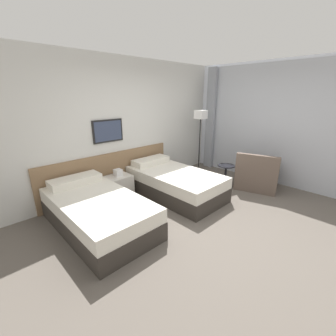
{
  "coord_description": "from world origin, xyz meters",
  "views": [
    {
      "loc": [
        -2.77,
        -1.86,
        1.99
      ],
      "look_at": [
        0.06,
        1.04,
        0.65
      ],
      "focal_mm": 24.0,
      "sensor_mm": 36.0,
      "label": 1
    }
  ],
  "objects_px": {
    "side_table": "(226,172)",
    "armchair": "(257,175)",
    "bed_near_window": "(174,183)",
    "nightstand": "(119,185)",
    "floor_lamp": "(201,121)",
    "bed_near_door": "(98,211)"
  },
  "relations": [
    {
      "from": "floor_lamp",
      "to": "bed_near_window",
      "type": "bearing_deg",
      "value": -161.21
    },
    {
      "from": "floor_lamp",
      "to": "armchair",
      "type": "height_order",
      "value": "floor_lamp"
    },
    {
      "from": "armchair",
      "to": "side_table",
      "type": "bearing_deg",
      "value": 24.22
    },
    {
      "from": "floor_lamp",
      "to": "armchair",
      "type": "relative_size",
      "value": 1.57
    },
    {
      "from": "floor_lamp",
      "to": "armchair",
      "type": "xyz_separation_m",
      "value": [
        0.16,
        -1.5,
        -1.07
      ]
    },
    {
      "from": "nightstand",
      "to": "floor_lamp",
      "type": "distance_m",
      "value": 2.54
    },
    {
      "from": "bed_near_door",
      "to": "nightstand",
      "type": "relative_size",
      "value": 3.49
    },
    {
      "from": "nightstand",
      "to": "floor_lamp",
      "type": "bearing_deg",
      "value": -6.52
    },
    {
      "from": "bed_near_door",
      "to": "floor_lamp",
      "type": "height_order",
      "value": "floor_lamp"
    },
    {
      "from": "nightstand",
      "to": "armchair",
      "type": "distance_m",
      "value": 2.99
    },
    {
      "from": "nightstand",
      "to": "floor_lamp",
      "type": "relative_size",
      "value": 0.35
    },
    {
      "from": "bed_near_window",
      "to": "nightstand",
      "type": "height_order",
      "value": "bed_near_window"
    },
    {
      "from": "bed_near_door",
      "to": "side_table",
      "type": "relative_size",
      "value": 3.91
    },
    {
      "from": "bed_near_window",
      "to": "bed_near_door",
      "type": "bearing_deg",
      "value": 180.0
    },
    {
      "from": "floor_lamp",
      "to": "side_table",
      "type": "bearing_deg",
      "value": -106.95
    },
    {
      "from": "bed_near_window",
      "to": "nightstand",
      "type": "xyz_separation_m",
      "value": [
        -0.85,
        0.74,
        -0.04
      ]
    },
    {
      "from": "bed_near_door",
      "to": "bed_near_window",
      "type": "relative_size",
      "value": 1.0
    },
    {
      "from": "nightstand",
      "to": "armchair",
      "type": "height_order",
      "value": "armchair"
    },
    {
      "from": "nightstand",
      "to": "side_table",
      "type": "relative_size",
      "value": 1.12
    },
    {
      "from": "nightstand",
      "to": "bed_near_door",
      "type": "bearing_deg",
      "value": -139.19
    },
    {
      "from": "floor_lamp",
      "to": "side_table",
      "type": "relative_size",
      "value": 3.18
    },
    {
      "from": "side_table",
      "to": "armchair",
      "type": "relative_size",
      "value": 0.49
    }
  ]
}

